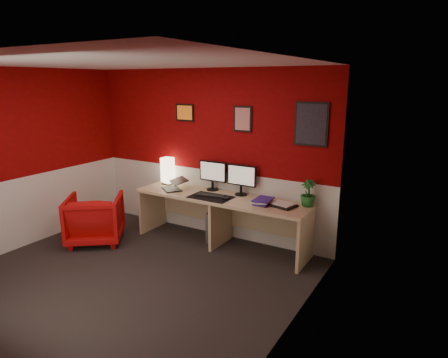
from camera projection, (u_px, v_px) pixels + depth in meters
ground at (131, 278)px, 4.74m from camera, size 4.00×3.50×0.01m
ceiling at (117, 63)px, 4.14m from camera, size 4.00×3.50×0.01m
wall_back at (208, 154)px, 5.90m from camera, size 4.00×0.01×2.50m
wall_left at (18, 160)px, 5.42m from camera, size 0.01×3.50×2.50m
wall_right at (291, 205)px, 3.45m from camera, size 0.01×3.50×2.50m
wainscot_back at (208, 201)px, 6.08m from camera, size 4.00×0.01×1.00m
wainscot_left at (25, 212)px, 5.60m from camera, size 0.01×3.50×1.00m
wainscot_right at (288, 282)px, 3.64m from camera, size 0.01×3.50×1.00m
desk at (220, 221)px, 5.62m from camera, size 2.60×0.65×0.73m
shoji_lamp at (168, 171)px, 6.17m from camera, size 0.16×0.16×0.40m
laptop at (171, 183)px, 5.85m from camera, size 0.40×0.38×0.22m
monitor_left at (212, 171)px, 5.79m from camera, size 0.45×0.06×0.58m
monitor_right at (241, 175)px, 5.54m from camera, size 0.45×0.06×0.58m
desk_mat at (211, 197)px, 5.49m from camera, size 0.60×0.38×0.01m
keyboard at (210, 195)px, 5.54m from camera, size 0.44×0.21×0.02m
mouse at (226, 198)px, 5.37m from camera, size 0.08×0.11×0.03m
book_bottom at (257, 202)px, 5.24m from camera, size 0.22×0.29×0.03m
book_middle at (255, 200)px, 5.24m from camera, size 0.24×0.32×0.02m
book_top at (256, 198)px, 5.22m from camera, size 0.23×0.30×0.03m
zen_tray at (282, 205)px, 5.10m from camera, size 0.40×0.33×0.03m
potted_plant at (308, 193)px, 5.06m from camera, size 0.23×0.23×0.35m
pc_tower at (217, 225)px, 5.86m from camera, size 0.30×0.48×0.45m
armchair at (95, 219)px, 5.74m from camera, size 1.07×1.07×0.71m
art_left at (185, 113)px, 5.94m from camera, size 0.32×0.02×0.26m
art_center at (243, 119)px, 5.46m from camera, size 0.28×0.02×0.36m
art_right at (311, 124)px, 4.98m from camera, size 0.44×0.02×0.56m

